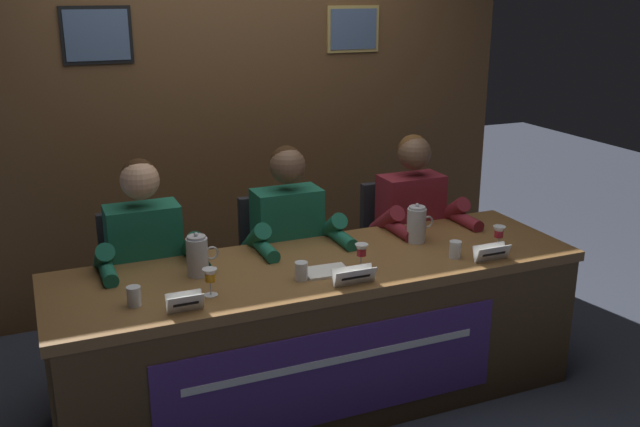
% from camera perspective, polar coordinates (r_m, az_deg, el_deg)
% --- Properties ---
extents(ground_plane, '(12.00, 12.00, 0.00)m').
position_cam_1_polar(ground_plane, '(3.80, -0.00, -14.32)').
color(ground_plane, '#383D4C').
extents(wall_back_panelled, '(3.79, 0.14, 2.60)m').
position_cam_1_polar(wall_back_panelled, '(4.61, -6.94, 8.65)').
color(wall_back_panelled, brown).
rests_on(wall_back_panelled, ground_plane).
extents(conference_table, '(2.59, 0.78, 0.74)m').
position_cam_1_polar(conference_table, '(3.48, 0.64, -8.24)').
color(conference_table, brown).
rests_on(conference_table, ground_plane).
extents(chair_left, '(0.44, 0.44, 0.90)m').
position_cam_1_polar(chair_left, '(3.91, -13.79, -6.71)').
color(chair_left, black).
rests_on(chair_left, ground_plane).
extents(panelist_left, '(0.51, 0.48, 1.22)m').
position_cam_1_polar(panelist_left, '(3.62, -13.57, -3.93)').
color(panelist_left, black).
rests_on(panelist_left, ground_plane).
extents(nameplate_left, '(0.15, 0.06, 0.08)m').
position_cam_1_polar(nameplate_left, '(3.00, -10.73, -6.99)').
color(nameplate_left, white).
rests_on(nameplate_left, conference_table).
extents(juice_glass_left, '(0.06, 0.06, 0.12)m').
position_cam_1_polar(juice_glass_left, '(3.11, -8.78, -5.04)').
color(juice_glass_left, white).
rests_on(juice_glass_left, conference_table).
extents(water_cup_left, '(0.06, 0.06, 0.08)m').
position_cam_1_polar(water_cup_left, '(3.10, -14.64, -6.49)').
color(water_cup_left, silver).
rests_on(water_cup_left, conference_table).
extents(chair_center, '(0.44, 0.44, 0.90)m').
position_cam_1_polar(chair_center, '(4.08, -3.15, -5.16)').
color(chair_center, black).
rests_on(chair_center, ground_plane).
extents(panelist_center, '(0.51, 0.48, 1.22)m').
position_cam_1_polar(panelist_center, '(3.80, -2.19, -2.39)').
color(panelist_center, black).
rests_on(panelist_center, ground_plane).
extents(nameplate_center, '(0.20, 0.06, 0.08)m').
position_cam_1_polar(nameplate_center, '(3.21, 2.74, -5.01)').
color(nameplate_center, white).
rests_on(nameplate_center, conference_table).
extents(juice_glass_center, '(0.06, 0.06, 0.12)m').
position_cam_1_polar(juice_glass_center, '(3.37, 3.33, -3.07)').
color(juice_glass_center, white).
rests_on(juice_glass_center, conference_table).
extents(water_cup_center, '(0.06, 0.06, 0.08)m').
position_cam_1_polar(water_cup_center, '(3.26, -1.51, -4.69)').
color(water_cup_center, silver).
rests_on(water_cup_center, conference_table).
extents(chair_right, '(0.44, 0.44, 0.90)m').
position_cam_1_polar(chair_right, '(4.37, 6.30, -3.63)').
color(chair_right, black).
rests_on(chair_right, ground_plane).
extents(panelist_right, '(0.51, 0.48, 1.22)m').
position_cam_1_polar(panelist_right, '(4.12, 7.77, -0.96)').
color(panelist_right, black).
rests_on(panelist_right, ground_plane).
extents(nameplate_right, '(0.19, 0.06, 0.08)m').
position_cam_1_polar(nameplate_right, '(3.58, 13.55, -3.07)').
color(nameplate_right, white).
rests_on(nameplate_right, conference_table).
extents(juice_glass_right, '(0.06, 0.06, 0.12)m').
position_cam_1_polar(juice_glass_right, '(3.72, 14.10, -1.56)').
color(juice_glass_right, white).
rests_on(juice_glass_right, conference_table).
extents(water_cup_right, '(0.06, 0.06, 0.08)m').
position_cam_1_polar(water_cup_right, '(3.58, 10.75, -2.91)').
color(water_cup_right, silver).
rests_on(water_cup_right, conference_table).
extents(water_pitcher_left_side, '(0.15, 0.10, 0.21)m').
position_cam_1_polar(water_pitcher_left_side, '(3.34, -9.75, -3.35)').
color(water_pitcher_left_side, silver).
rests_on(water_pitcher_left_side, conference_table).
extents(water_pitcher_right_side, '(0.15, 0.10, 0.21)m').
position_cam_1_polar(water_pitcher_right_side, '(3.76, 7.73, -0.86)').
color(water_pitcher_right_side, silver).
rests_on(water_pitcher_right_side, conference_table).
extents(document_stack_center, '(0.22, 0.16, 0.01)m').
position_cam_1_polar(document_stack_center, '(3.35, 0.51, -4.65)').
color(document_stack_center, white).
rests_on(document_stack_center, conference_table).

